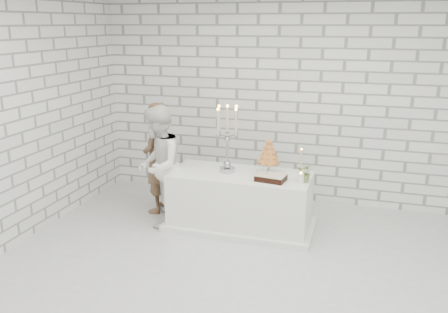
% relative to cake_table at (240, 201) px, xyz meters
% --- Properties ---
extents(ground, '(6.00, 5.00, 0.01)m').
position_rel_cake_table_xyz_m(ground, '(0.52, -1.24, -0.38)').
color(ground, silver).
rests_on(ground, ground).
extents(wall_back, '(6.00, 0.01, 3.00)m').
position_rel_cake_table_xyz_m(wall_back, '(0.52, 1.26, 1.12)').
color(wall_back, white).
rests_on(wall_back, ground).
extents(wall_front, '(6.00, 0.01, 3.00)m').
position_rel_cake_table_xyz_m(wall_front, '(0.52, -3.74, 1.12)').
color(wall_front, white).
rests_on(wall_front, ground).
extents(wall_left, '(0.01, 5.00, 3.00)m').
position_rel_cake_table_xyz_m(wall_left, '(-2.48, -1.24, 1.12)').
color(wall_left, white).
rests_on(wall_left, ground).
extents(cake_table, '(1.80, 0.80, 0.75)m').
position_rel_cake_table_xyz_m(cake_table, '(0.00, 0.00, 0.00)').
color(cake_table, white).
rests_on(cake_table, ground).
extents(groom, '(0.44, 0.61, 1.57)m').
position_rel_cake_table_xyz_m(groom, '(-1.29, 0.23, 0.41)').
color(groom, brown).
rests_on(groom, ground).
extents(bride, '(0.77, 0.90, 1.61)m').
position_rel_cake_table_xyz_m(bride, '(-1.07, -0.17, 0.43)').
color(bride, white).
rests_on(bride, ground).
extents(candelabra, '(0.44, 0.44, 0.88)m').
position_rel_cake_table_xyz_m(candelabra, '(-0.19, 0.02, 0.82)').
color(candelabra, '#A4A4AF').
rests_on(candelabra, cake_table).
extents(croquembouche, '(0.32, 0.32, 0.47)m').
position_rel_cake_table_xyz_m(croquembouche, '(0.34, 0.09, 0.61)').
color(croquembouche, '#AD6128').
rests_on(croquembouche, cake_table).
extents(chocolate_cake, '(0.38, 0.30, 0.08)m').
position_rel_cake_table_xyz_m(chocolate_cake, '(0.43, -0.16, 0.42)').
color(chocolate_cake, black).
rests_on(chocolate_cake, cake_table).
extents(pillar_candle, '(0.10, 0.10, 0.12)m').
position_rel_cake_table_xyz_m(pillar_candle, '(0.79, -0.14, 0.44)').
color(pillar_candle, white).
rests_on(pillar_candle, cake_table).
extents(extra_taper, '(0.07, 0.07, 0.32)m').
position_rel_cake_table_xyz_m(extra_taper, '(0.74, 0.21, 0.54)').
color(extra_taper, beige).
rests_on(extra_taper, cake_table).
extents(flowers, '(0.25, 0.23, 0.23)m').
position_rel_cake_table_xyz_m(flowers, '(0.84, -0.08, 0.49)').
color(flowers, '#426230').
rests_on(flowers, cake_table).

